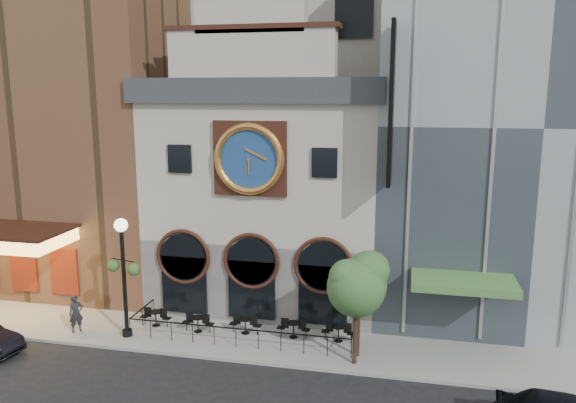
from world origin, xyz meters
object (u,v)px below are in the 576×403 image
(bistro_0, at_px, (156,317))
(bistro_4, at_px, (338,332))
(tree_right, at_px, (360,280))
(pedestrian, at_px, (76,314))
(tree_left, at_px, (357,283))
(bistro_3, at_px, (293,328))
(bistro_2, at_px, (245,324))
(lamppost, at_px, (123,264))
(bistro_1, at_px, (198,323))

(bistro_0, xyz_separation_m, bistro_4, (9.17, 0.18, 0.00))
(bistro_4, distance_m, tree_right, 3.44)
(pedestrian, relative_size, tree_right, 0.39)
(bistro_0, relative_size, pedestrian, 0.85)
(tree_left, bearing_deg, bistro_3, 148.51)
(bistro_4, bearing_deg, tree_right, -49.34)
(bistro_2, relative_size, lamppost, 0.27)
(bistro_2, relative_size, bistro_4, 1.00)
(bistro_1, xyz_separation_m, bistro_4, (6.84, 0.40, 0.00))
(bistro_2, bearing_deg, bistro_0, -178.87)
(bistro_0, distance_m, bistro_4, 9.17)
(bistro_2, distance_m, bistro_3, 2.38)
(bistro_0, xyz_separation_m, tree_right, (10.22, -1.05, 3.04))
(bistro_0, bearing_deg, lamppost, -121.35)
(lamppost, distance_m, tree_right, 11.07)
(bistro_1, distance_m, pedestrian, 5.95)
(tree_left, bearing_deg, bistro_4, 116.75)
(pedestrian, bearing_deg, tree_left, -48.26)
(pedestrian, height_order, lamppost, lamppost)
(bistro_4, bearing_deg, bistro_3, -178.81)
(bistro_3, bearing_deg, bistro_2, -178.98)
(bistro_3, relative_size, lamppost, 0.27)
(pedestrian, bearing_deg, bistro_4, -39.48)
(bistro_1, height_order, bistro_4, same)
(lamppost, bearing_deg, bistro_2, 30.11)
(bistro_1, relative_size, tree_right, 0.33)
(bistro_0, distance_m, pedestrian, 3.80)
(bistro_0, bearing_deg, bistro_4, 1.12)
(bistro_1, distance_m, bistro_4, 6.86)
(bistro_4, xyz_separation_m, lamppost, (-10.01, -1.56, 3.12))
(bistro_2, xyz_separation_m, bistro_3, (2.38, 0.04, 0.00))
(bistro_0, xyz_separation_m, pedestrian, (-3.47, -1.46, 0.47))
(bistro_0, xyz_separation_m, tree_left, (10.16, -1.79, 3.19))
(bistro_0, relative_size, tree_right, 0.33)
(lamppost, distance_m, tree_left, 11.01)
(bistro_4, bearing_deg, tree_left, -63.25)
(bistro_1, xyz_separation_m, tree_left, (7.84, -1.57, 3.19))
(bistro_1, bearing_deg, bistro_4, 3.38)
(tree_right, bearing_deg, bistro_0, 174.15)
(tree_right, bearing_deg, bistro_4, 130.66)
(bistro_2, relative_size, tree_left, 0.32)
(tree_left, bearing_deg, pedestrian, 178.61)
(bistro_0, height_order, bistro_3, same)
(bistro_1, xyz_separation_m, tree_right, (7.90, -0.82, 3.04))
(pedestrian, xyz_separation_m, tree_left, (13.64, -0.33, 2.72))
(bistro_4, height_order, tree_right, tree_right)
(lamppost, bearing_deg, tree_right, 16.81)
(bistro_3, bearing_deg, tree_right, -20.23)
(lamppost, bearing_deg, pedestrian, -163.11)
(bistro_1, height_order, pedestrian, pedestrian)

